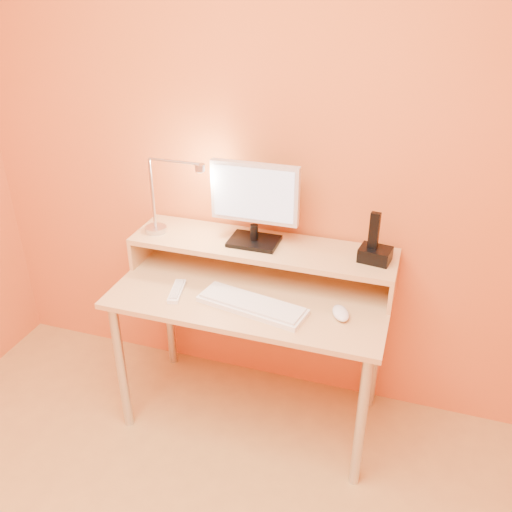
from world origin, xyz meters
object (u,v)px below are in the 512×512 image
(keyboard, at_px, (252,306))
(monitor_panel, at_px, (255,193))
(lamp_base, at_px, (156,229))
(remote_control, at_px, (177,291))
(phone_dock, at_px, (375,255))
(mouse, at_px, (341,313))

(keyboard, bearing_deg, monitor_panel, 116.55)
(lamp_base, height_order, remote_control, lamp_base)
(phone_dock, relative_size, keyboard, 0.28)
(monitor_panel, bearing_deg, remote_control, -135.00)
(mouse, distance_m, remote_control, 0.71)
(mouse, relative_size, remote_control, 0.64)
(lamp_base, distance_m, remote_control, 0.35)
(lamp_base, relative_size, remote_control, 0.56)
(monitor_panel, xyz_separation_m, remote_control, (-0.27, -0.27, -0.39))
(monitor_panel, bearing_deg, lamp_base, -175.66)
(phone_dock, xyz_separation_m, keyboard, (-0.46, -0.27, -0.18))
(monitor_panel, relative_size, remote_control, 2.21)
(monitor_panel, height_order, lamp_base, monitor_panel)
(monitor_panel, xyz_separation_m, phone_dock, (0.54, -0.01, -0.21))
(monitor_panel, bearing_deg, mouse, -28.31)
(mouse, xyz_separation_m, remote_control, (-0.71, -0.04, -0.01))
(remote_control, bearing_deg, phone_dock, 5.58)
(monitor_panel, xyz_separation_m, mouse, (0.44, -0.23, -0.38))
(monitor_panel, height_order, remote_control, monitor_panel)
(remote_control, bearing_deg, mouse, -9.34)
(phone_dock, relative_size, remote_control, 0.73)
(phone_dock, xyz_separation_m, mouse, (-0.09, -0.22, -0.17))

